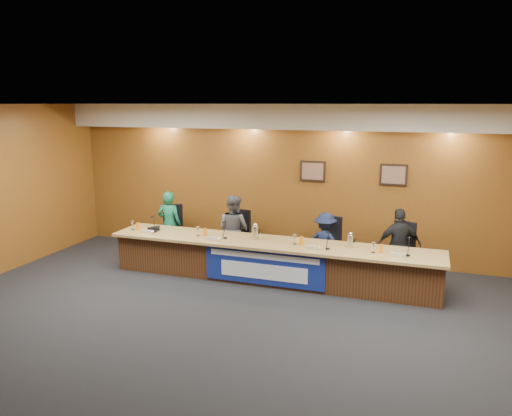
# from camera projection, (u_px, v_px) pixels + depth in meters

# --- Properties ---
(floor) EXTENTS (10.00, 10.00, 0.00)m
(floor) POSITION_uv_depth(u_px,v_px,m) (220.00, 336.00, 7.03)
(floor) COLOR black
(floor) RESTS_ON ground
(ceiling) EXTENTS (10.00, 8.00, 0.04)m
(ceiling) POSITION_uv_depth(u_px,v_px,m) (216.00, 104.00, 6.37)
(ceiling) COLOR silver
(ceiling) RESTS_ON wall_back
(wall_back) EXTENTS (10.00, 0.04, 3.20)m
(wall_back) POSITION_uv_depth(u_px,v_px,m) (294.00, 182.00, 10.40)
(wall_back) COLOR brown
(wall_back) RESTS_ON floor
(soffit) EXTENTS (10.00, 0.50, 0.50)m
(soffit) POSITION_uv_depth(u_px,v_px,m) (292.00, 117.00, 9.89)
(soffit) COLOR beige
(soffit) RESTS_ON wall_back
(dais_body) EXTENTS (6.00, 0.80, 0.70)m
(dais_body) POSITION_uv_depth(u_px,v_px,m) (271.00, 262.00, 9.18)
(dais_body) COLOR #422411
(dais_body) RESTS_ON floor
(dais_top) EXTENTS (6.10, 0.95, 0.05)m
(dais_top) POSITION_uv_depth(u_px,v_px,m) (270.00, 243.00, 9.06)
(dais_top) COLOR #9D7B43
(dais_top) RESTS_ON dais_body
(banner) EXTENTS (2.20, 0.02, 0.65)m
(banner) POSITION_uv_depth(u_px,v_px,m) (264.00, 267.00, 8.79)
(banner) COLOR navy
(banner) RESTS_ON dais_body
(banner_text_upper) EXTENTS (2.00, 0.01, 0.10)m
(banner_text_upper) POSITION_uv_depth(u_px,v_px,m) (263.00, 257.00, 8.74)
(banner_text_upper) COLOR silver
(banner_text_upper) RESTS_ON banner
(banner_text_lower) EXTENTS (1.60, 0.01, 0.28)m
(banner_text_lower) POSITION_uv_depth(u_px,v_px,m) (263.00, 272.00, 8.79)
(banner_text_lower) COLOR silver
(banner_text_lower) RESTS_ON banner
(wall_photo_left) EXTENTS (0.52, 0.04, 0.42)m
(wall_photo_left) POSITION_uv_depth(u_px,v_px,m) (313.00, 171.00, 10.19)
(wall_photo_left) COLOR black
(wall_photo_left) RESTS_ON wall_back
(wall_photo_right) EXTENTS (0.52, 0.04, 0.42)m
(wall_photo_right) POSITION_uv_depth(u_px,v_px,m) (394.00, 175.00, 9.68)
(wall_photo_right) COLOR black
(wall_photo_right) RESTS_ON wall_back
(panelist_a) EXTENTS (0.54, 0.38, 1.41)m
(panelist_a) POSITION_uv_depth(u_px,v_px,m) (169.00, 224.00, 10.54)
(panelist_a) COLOR #125F3E
(panelist_a) RESTS_ON floor
(panelist_b) EXTENTS (0.82, 0.72, 1.42)m
(panelist_b) POSITION_uv_depth(u_px,v_px,m) (234.00, 230.00, 10.07)
(panelist_b) COLOR #4F4D52
(panelist_b) RESTS_ON floor
(panelist_c) EXTENTS (0.85, 0.60, 1.19)m
(panelist_c) POSITION_uv_depth(u_px,v_px,m) (325.00, 243.00, 9.49)
(panelist_c) COLOR #111936
(panelist_c) RESTS_ON floor
(panelist_d) EXTENTS (0.87, 0.58, 1.37)m
(panelist_d) POSITION_uv_depth(u_px,v_px,m) (399.00, 245.00, 9.04)
(panelist_d) COLOR black
(panelist_d) RESTS_ON floor
(office_chair_a) EXTENTS (0.62, 0.62, 0.08)m
(office_chair_a) POSITION_uv_depth(u_px,v_px,m) (172.00, 233.00, 10.68)
(office_chair_a) COLOR black
(office_chair_a) RESTS_ON floor
(office_chair_b) EXTENTS (0.60, 0.60, 0.08)m
(office_chair_b) POSITION_uv_depth(u_px,v_px,m) (236.00, 239.00, 10.21)
(office_chair_b) COLOR black
(office_chair_b) RESTS_ON floor
(office_chair_c) EXTENTS (0.60, 0.60, 0.08)m
(office_chair_c) POSITION_uv_depth(u_px,v_px,m) (326.00, 248.00, 9.61)
(office_chair_c) COLOR black
(office_chair_c) RESTS_ON floor
(office_chair_d) EXTENTS (0.62, 0.62, 0.08)m
(office_chair_d) POSITION_uv_depth(u_px,v_px,m) (399.00, 255.00, 9.18)
(office_chair_d) COLOR black
(office_chair_d) RESTS_ON floor
(nameplate_a) EXTENTS (0.24, 0.08, 0.10)m
(nameplate_a) POSITION_uv_depth(u_px,v_px,m) (146.00, 231.00, 9.61)
(nameplate_a) COLOR white
(nameplate_a) RESTS_ON dais_top
(microphone_a) EXTENTS (0.07, 0.07, 0.02)m
(microphone_a) POSITION_uv_depth(u_px,v_px,m) (155.00, 232.00, 9.72)
(microphone_a) COLOR black
(microphone_a) RESTS_ON dais_top
(juice_glass_a) EXTENTS (0.06, 0.06, 0.15)m
(juice_glass_a) POSITION_uv_depth(u_px,v_px,m) (138.00, 227.00, 9.84)
(juice_glass_a) COLOR orange
(juice_glass_a) RESTS_ON dais_top
(water_glass_a) EXTENTS (0.08, 0.08, 0.18)m
(water_glass_a) POSITION_uv_depth(u_px,v_px,m) (133.00, 225.00, 9.88)
(water_glass_a) COLOR silver
(water_glass_a) RESTS_ON dais_top
(nameplate_b) EXTENTS (0.24, 0.08, 0.10)m
(nameplate_b) POSITION_uv_depth(u_px,v_px,m) (212.00, 238.00, 9.11)
(nameplate_b) COLOR white
(nameplate_b) RESTS_ON dais_top
(microphone_b) EXTENTS (0.07, 0.07, 0.02)m
(microphone_b) POSITION_uv_depth(u_px,v_px,m) (225.00, 238.00, 9.26)
(microphone_b) COLOR black
(microphone_b) RESTS_ON dais_top
(juice_glass_b) EXTENTS (0.06, 0.06, 0.15)m
(juice_glass_b) POSITION_uv_depth(u_px,v_px,m) (205.00, 232.00, 9.42)
(juice_glass_b) COLOR orange
(juice_glass_b) RESTS_ON dais_top
(water_glass_b) EXTENTS (0.08, 0.08, 0.18)m
(water_glass_b) POSITION_uv_depth(u_px,v_px,m) (198.00, 231.00, 9.41)
(water_glass_b) COLOR silver
(water_glass_b) RESTS_ON dais_top
(nameplate_c) EXTENTS (0.24, 0.08, 0.10)m
(nameplate_c) POSITION_uv_depth(u_px,v_px,m) (312.00, 247.00, 8.56)
(nameplate_c) COLOR white
(nameplate_c) RESTS_ON dais_top
(microphone_c) EXTENTS (0.07, 0.07, 0.02)m
(microphone_c) POSITION_uv_depth(u_px,v_px,m) (328.00, 249.00, 8.58)
(microphone_c) COLOR black
(microphone_c) RESTS_ON dais_top
(juice_glass_c) EXTENTS (0.06, 0.06, 0.15)m
(juice_glass_c) POSITION_uv_depth(u_px,v_px,m) (302.00, 241.00, 8.83)
(juice_glass_c) COLOR orange
(juice_glass_c) RESTS_ON dais_top
(water_glass_c) EXTENTS (0.08, 0.08, 0.18)m
(water_glass_c) POSITION_uv_depth(u_px,v_px,m) (295.00, 239.00, 8.87)
(water_glass_c) COLOR silver
(water_glass_c) RESTS_ON dais_top
(nameplate_d) EXTENTS (0.24, 0.08, 0.10)m
(nameplate_d) POSITION_uv_depth(u_px,v_px,m) (398.00, 255.00, 8.12)
(nameplate_d) COLOR white
(nameplate_d) RESTS_ON dais_top
(microphone_d) EXTENTS (0.07, 0.07, 0.02)m
(microphone_d) POSITION_uv_depth(u_px,v_px,m) (408.00, 255.00, 8.20)
(microphone_d) COLOR black
(microphone_d) RESTS_ON dais_top
(juice_glass_d) EXTENTS (0.06, 0.06, 0.15)m
(juice_glass_d) POSITION_uv_depth(u_px,v_px,m) (381.00, 249.00, 8.35)
(juice_glass_d) COLOR orange
(juice_glass_d) RESTS_ON dais_top
(water_glass_d) EXTENTS (0.08, 0.08, 0.18)m
(water_glass_d) POSITION_uv_depth(u_px,v_px,m) (373.00, 248.00, 8.37)
(water_glass_d) COLOR silver
(water_glass_d) RESTS_ON dais_top
(carafe_mid) EXTENTS (0.12, 0.12, 0.25)m
(carafe_mid) POSITION_uv_depth(u_px,v_px,m) (255.00, 233.00, 9.20)
(carafe_mid) COLOR silver
(carafe_mid) RESTS_ON dais_top
(carafe_right) EXTENTS (0.11, 0.11, 0.23)m
(carafe_right) POSITION_uv_depth(u_px,v_px,m) (350.00, 241.00, 8.65)
(carafe_right) COLOR silver
(carafe_right) RESTS_ON dais_top
(speakerphone) EXTENTS (0.32, 0.32, 0.05)m
(speakerphone) POSITION_uv_depth(u_px,v_px,m) (156.00, 228.00, 9.91)
(speakerphone) COLOR black
(speakerphone) RESTS_ON dais_top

